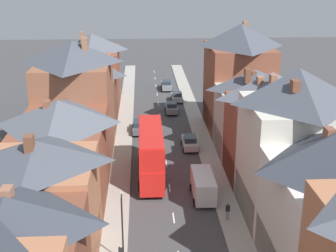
{
  "coord_description": "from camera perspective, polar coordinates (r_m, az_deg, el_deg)",
  "views": [
    {
      "loc": [
        -2.6,
        -12.65,
        21.48
      ],
      "look_at": [
        0.64,
        44.04,
        1.75
      ],
      "focal_mm": 50.0,
      "sensor_mm": 36.0,
      "label": 1
    }
  ],
  "objects": [
    {
      "name": "car_far_grey",
      "position": [
        57.31,
        2.66,
        -1.95
      ],
      "size": [
        1.9,
        4.17,
        1.7
      ],
      "color": "#B7BABF",
      "rests_on": "ground"
    },
    {
      "name": "terrace_row_left",
      "position": [
        43.92,
        -12.99,
        -2.65
      ],
      "size": [
        8.0,
        77.38,
        13.9
      ],
      "color": "brown",
      "rests_on": "ground"
    },
    {
      "name": "pedestrian_far_left",
      "position": [
        41.94,
        7.29,
        -10.19
      ],
      "size": [
        0.36,
        0.22,
        1.61
      ],
      "color": "gray",
      "rests_on": "pavement_right"
    },
    {
      "name": "centre_line_dashes",
      "position": [
        53.24,
        -0.19,
        -4.63
      ],
      "size": [
        0.14,
        97.8,
        0.01
      ],
      "color": "silver",
      "rests_on": "ground"
    },
    {
      "name": "car_parked_right_a",
      "position": [
        71.0,
        0.42,
        2.27
      ],
      "size": [
        1.9,
        4.12,
        1.7
      ],
      "color": "gray",
      "rests_on": "ground"
    },
    {
      "name": "street_lamp",
      "position": [
        35.53,
        -5.58,
        -11.83
      ],
      "size": [
        0.2,
        1.12,
        5.5
      ],
      "color": "black",
      "rests_on": "ground"
    },
    {
      "name": "car_parked_left_a",
      "position": [
        62.84,
        -3.55,
        -0.05
      ],
      "size": [
        1.9,
        4.56,
        1.66
      ],
      "color": "#4C515B",
      "rests_on": "ground"
    },
    {
      "name": "double_decker_bus_lead",
      "position": [
        49.01,
        -2.1,
        -3.23
      ],
      "size": [
        2.74,
        10.8,
        5.3
      ],
      "color": "red",
      "rests_on": "ground"
    },
    {
      "name": "pavement_right",
      "position": [
        55.53,
        4.97,
        -3.59
      ],
      "size": [
        2.2,
        104.0,
        0.14
      ],
      "primitive_type": "cube",
      "color": "#A8A399",
      "rests_on": "ground"
    },
    {
      "name": "delivery_van",
      "position": [
        45.47,
        4.31,
        -7.19
      ],
      "size": [
        2.2,
        5.2,
        2.41
      ],
      "color": "white",
      "rests_on": "ground"
    },
    {
      "name": "pavement_left",
      "position": [
        55.05,
        -5.63,
        -3.82
      ],
      "size": [
        2.2,
        104.0,
        0.14
      ],
      "primitive_type": "cube",
      "color": "#A8A399",
      "rests_on": "ground"
    },
    {
      "name": "car_parked_left_b",
      "position": [
        77.06,
        1.09,
        3.6
      ],
      "size": [
        1.9,
        3.9,
        1.6
      ],
      "color": "#B7BABF",
      "rests_on": "ground"
    },
    {
      "name": "car_near_silver",
      "position": [
        84.4,
        -0.19,
        5.02
      ],
      "size": [
        1.9,
        4.57,
        1.71
      ],
      "color": "gray",
      "rests_on": "ground"
    },
    {
      "name": "terrace_row_right",
      "position": [
        39.84,
        15.78,
        -4.4
      ],
      "size": [
        8.0,
        63.78,
        14.26
      ],
      "color": "brown",
      "rests_on": "ground"
    }
  ]
}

